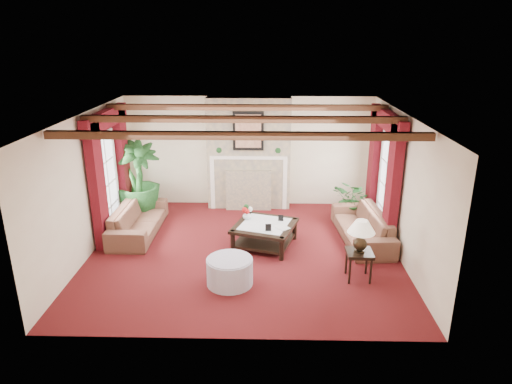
{
  "coord_description": "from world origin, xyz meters",
  "views": [
    {
      "loc": [
        0.44,
        -8.16,
        4.09
      ],
      "look_at": [
        0.23,
        0.4,
        1.12
      ],
      "focal_mm": 32.0,
      "sensor_mm": 36.0,
      "label": 1
    }
  ],
  "objects_px": {
    "sofa_left": "(138,215)",
    "sofa_right": "(363,221)",
    "coffee_table": "(265,235)",
    "potted_palm": "(140,196)",
    "side_table": "(358,265)",
    "ottoman": "(230,271)"
  },
  "relations": [
    {
      "from": "sofa_left",
      "to": "side_table",
      "type": "relative_size",
      "value": 4.02
    },
    {
      "from": "coffee_table",
      "to": "sofa_right",
      "type": "bearing_deg",
      "value": 26.72
    },
    {
      "from": "potted_palm",
      "to": "ottoman",
      "type": "distance_m",
      "value": 3.85
    },
    {
      "from": "ottoman",
      "to": "potted_palm",
      "type": "bearing_deg",
      "value": 127.74
    },
    {
      "from": "sofa_right",
      "to": "coffee_table",
      "type": "distance_m",
      "value": 2.06
    },
    {
      "from": "potted_palm",
      "to": "coffee_table",
      "type": "xyz_separation_m",
      "value": [
        2.94,
        -1.51,
        -0.27
      ]
    },
    {
      "from": "ottoman",
      "to": "sofa_left",
      "type": "bearing_deg",
      "value": 135.73
    },
    {
      "from": "sofa_right",
      "to": "side_table",
      "type": "distance_m",
      "value": 1.67
    },
    {
      "from": "coffee_table",
      "to": "side_table",
      "type": "distance_m",
      "value": 2.1
    },
    {
      "from": "sofa_right",
      "to": "potted_palm",
      "type": "xyz_separation_m",
      "value": [
        -4.97,
        1.19,
        0.09
      ]
    },
    {
      "from": "coffee_table",
      "to": "side_table",
      "type": "relative_size",
      "value": 2.16
    },
    {
      "from": "side_table",
      "to": "ottoman",
      "type": "bearing_deg",
      "value": -174.21
    },
    {
      "from": "coffee_table",
      "to": "ottoman",
      "type": "height_order",
      "value": "coffee_table"
    },
    {
      "from": "coffee_table",
      "to": "potted_palm",
      "type": "bearing_deg",
      "value": 170.36
    },
    {
      "from": "sofa_left",
      "to": "sofa_right",
      "type": "relative_size",
      "value": 0.97
    },
    {
      "from": "potted_palm",
      "to": "ottoman",
      "type": "relative_size",
      "value": 2.57
    },
    {
      "from": "sofa_right",
      "to": "side_table",
      "type": "relative_size",
      "value": 4.14
    },
    {
      "from": "potted_palm",
      "to": "ottoman",
      "type": "xyz_separation_m",
      "value": [
        2.35,
        -3.03,
        -0.27
      ]
    },
    {
      "from": "sofa_right",
      "to": "coffee_table",
      "type": "xyz_separation_m",
      "value": [
        -2.03,
        -0.33,
        -0.18
      ]
    },
    {
      "from": "sofa_left",
      "to": "potted_palm",
      "type": "bearing_deg",
      "value": 12.83
    },
    {
      "from": "sofa_left",
      "to": "ottoman",
      "type": "relative_size",
      "value": 2.66
    },
    {
      "from": "sofa_right",
      "to": "side_table",
      "type": "height_order",
      "value": "sofa_right"
    }
  ]
}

